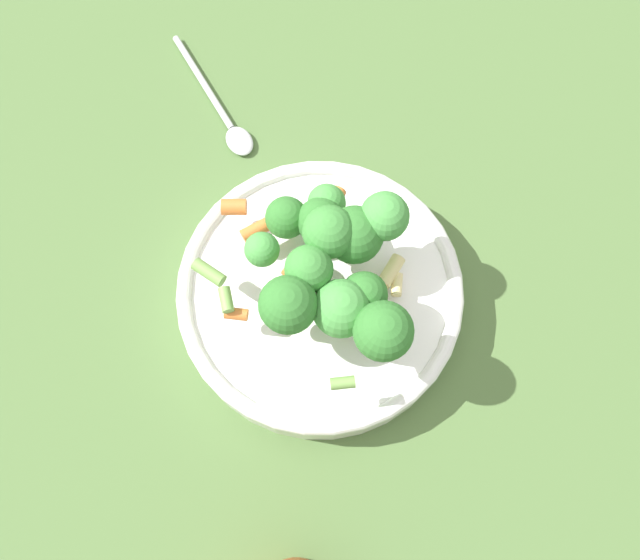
# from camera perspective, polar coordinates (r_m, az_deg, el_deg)

# --- Properties ---
(ground_plane) EXTENTS (3.00, 3.00, 0.00)m
(ground_plane) POSITION_cam_1_polar(r_m,az_deg,el_deg) (0.59, 0.00, -2.02)
(ground_plane) COLOR #4C6B38
(bowl) EXTENTS (0.26, 0.26, 0.05)m
(bowl) POSITION_cam_1_polar(r_m,az_deg,el_deg) (0.57, 0.00, -1.26)
(bowl) COLOR white
(bowl) RESTS_ON ground_plane
(pasta_salad) EXTENTS (0.18, 0.19, 0.09)m
(pasta_salad) POSITION_cam_1_polar(r_m,az_deg,el_deg) (0.50, 1.30, 1.44)
(pasta_salad) COLOR #8CB766
(pasta_salad) RESTS_ON bowl
(spoon) EXTENTS (0.13, 0.14, 0.01)m
(spoon) POSITION_cam_1_polar(r_m,az_deg,el_deg) (0.68, -8.76, 14.58)
(spoon) COLOR silver
(spoon) RESTS_ON ground_plane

